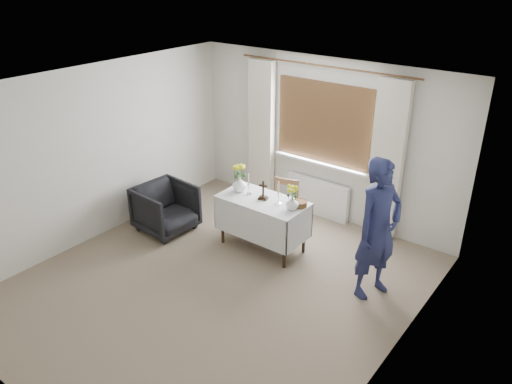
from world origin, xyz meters
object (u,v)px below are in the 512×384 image
armchair (166,208)px  flower_vase_left (240,184)px  wooden_cross (263,190)px  wooden_chair (282,209)px  flower_vase_right (292,203)px  altar_table (263,224)px  person (378,229)px

armchair → flower_vase_left: (1.04, 0.49, 0.51)m
wooden_cross → flower_vase_left: bearing=161.1°
wooden_chair → flower_vase_right: (0.46, -0.46, 0.42)m
wooden_chair → wooden_cross: bearing=-107.9°
armchair → altar_table: bearing=-68.2°
altar_table → wooden_chair: (0.02, 0.46, 0.05)m
armchair → person: (3.16, 0.45, 0.52)m
person → flower_vase_left: person is taller
armchair → flower_vase_right: 2.06m
armchair → wooden_cross: 1.63m
person → flower_vase_right: 1.22m
wooden_chair → armchair: 1.75m
armchair → person: 3.24m
wooden_cross → wooden_chair: bearing=69.2°
altar_table → flower_vase_left: 0.65m
altar_table → armchair: (-1.46, -0.47, -0.02)m
wooden_chair → wooden_cross: (-0.02, -0.45, 0.47)m
flower_vase_right → person: bearing=-0.9°
person → armchair: bearing=117.8°
altar_table → armchair: altar_table is taller
wooden_cross → flower_vase_right: bearing=-19.2°
armchair → flower_vase_right: flower_vase_right is taller
person → wooden_cross: (-1.70, 0.03, 0.01)m
wooden_chair → person: bearing=-30.6°
wooden_chair → flower_vase_left: size_ratio=3.96×
altar_table → wooden_chair: bearing=87.1°
altar_table → flower_vase_right: flower_vase_right is taller
altar_table → armchair: 1.54m
armchair → wooden_cross: wooden_cross is taller
flower_vase_left → person: bearing=-1.1°
flower_vase_right → wooden_cross: bearing=178.4°
wooden_chair → armchair: bearing=-162.6°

